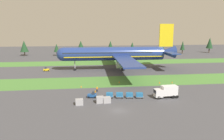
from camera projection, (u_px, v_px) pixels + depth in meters
The scene contains 21 objects.
ground_plane at pixel (119, 111), 53.06m from camera, with size 400.00×400.00×0.00m, color #47474C.
grass_strip_near at pixel (107, 81), 82.13m from camera, with size 320.00×17.01×0.01m, color #4C8438.
grass_strip_far at pixel (99, 63), 126.96m from camera, with size 320.00×17.01×0.01m, color #4C8438.
airliner at pixel (117, 54), 103.88m from camera, with size 57.61×70.93×22.05m.
baggage_tug at pixel (92, 95), 62.80m from camera, with size 2.76×1.65×1.97m.
cargo_dolly_lead at pixel (110, 95), 62.68m from camera, with size 2.39×1.80×1.55m.
cargo_dolly_second at pixel (120, 95), 62.63m from camera, with size 2.39×1.80×1.55m.
cargo_dolly_third at pixel (129, 95), 62.58m from camera, with size 2.39×1.80×1.55m.
cargo_dolly_fourth at pixel (139, 95), 62.53m from camera, with size 2.39×1.80×1.55m.
catering_truck at pixel (166, 91), 62.55m from camera, with size 7.07×2.68×3.58m.
pushback_tractor at pixel (46, 69), 101.80m from camera, with size 2.62×1.35×1.97m.
ground_crew_marshaller at pixel (97, 89), 68.69m from camera, with size 0.52×0.36×1.74m.
ground_crew_loader at pixel (95, 92), 64.91m from camera, with size 0.36×0.51×1.74m.
uld_container_0 at pixel (100, 100), 58.46m from camera, with size 2.00×1.60×1.77m, color #A3A3A8.
uld_container_1 at pixel (79, 102), 56.95m from camera, with size 2.00×1.60×1.55m, color #A3A3A8.
uld_container_2 at pixel (107, 100), 58.58m from camera, with size 2.00×1.60×1.61m, color #A3A3A8.
taxiway_marker_0 at pixel (81, 86), 73.95m from camera, with size 0.44×0.44×0.58m, color orange.
taxiway_marker_1 at pixel (119, 82), 80.14m from camera, with size 0.44×0.44×0.54m, color orange.
taxiway_marker_2 at pixel (160, 82), 79.31m from camera, with size 0.44×0.44×0.62m, color orange.
taxiway_marker_3 at pixel (172, 82), 79.84m from camera, with size 0.44×0.44×0.52m, color orange.
distant_tree_line at pixel (98, 46), 164.12m from camera, with size 192.46×9.13×12.45m.
Camera 1 is at (-7.77, -49.59, 19.98)m, focal length 34.53 mm.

